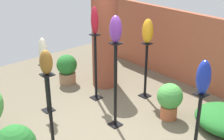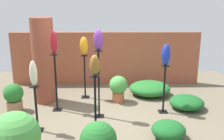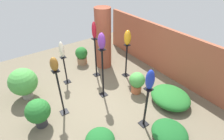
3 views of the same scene
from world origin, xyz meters
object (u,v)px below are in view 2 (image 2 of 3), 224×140
object	(u,v)px
pedestal_bronze	(96,115)
art_vase_cobalt	(166,55)
potted_plant_front_left	(118,87)
pedestal_amber	(85,79)
pedestal_violet	(99,87)
art_vase_bronze	(95,65)
pedestal_ivory	(36,111)
art_vase_ruby	(54,42)
potted_plant_mid_left	(15,138)
art_vase_ivory	(33,74)
art_vase_amber	(84,46)
brick_pillar	(44,61)
art_vase_violet	(98,40)
pedestal_ruby	(56,85)
pedestal_cobalt	(164,91)
potted_plant_walkway_edge	(14,97)

from	to	relation	value
pedestal_bronze	art_vase_cobalt	distance (m)	2.18
potted_plant_front_left	pedestal_amber	bearing A→B (deg)	160.94
pedestal_violet	art_vase_bronze	distance (m)	1.44
pedestal_amber	pedestal_ivory	xyz separation A→B (m)	(-0.79, -1.78, -0.10)
art_vase_ruby	potted_plant_mid_left	xyz separation A→B (m)	(-0.19, -2.20, -1.06)
art_vase_cobalt	art_vase_bronze	distance (m)	2.05
art_vase_ivory	art_vase_amber	bearing A→B (deg)	66.08
pedestal_ivory	art_vase_bronze	size ratio (longest dim) A/B	2.69
art_vase_ivory	potted_plant_mid_left	bearing A→B (deg)	-89.55
brick_pillar	pedestal_violet	size ratio (longest dim) A/B	1.41
pedestal_ivory	potted_plant_front_left	xyz separation A→B (m)	(1.65, 1.49, -0.04)
pedestal_bronze	art_vase_bronze	world-z (taller)	art_vase_bronze
art_vase_violet	potted_plant_mid_left	size ratio (longest dim) A/B	0.46
pedestal_bronze	art_vase_violet	xyz separation A→B (m)	(0.02, 1.21, 1.11)
potted_plant_front_left	potted_plant_mid_left	xyz separation A→B (m)	(-1.64, -2.70, 0.15)
pedestal_ruby	art_vase_ivory	size ratio (longest dim) A/B	2.69
pedestal_ivory	pedestal_cobalt	xyz separation A→B (m)	(2.65, 0.83, 0.09)
pedestal_ruby	pedestal_bronze	xyz separation A→B (m)	(0.97, -1.58, -0.01)
brick_pillar	art_vase_cobalt	size ratio (longest dim) A/B	4.43
art_vase_ruby	potted_plant_front_left	size ratio (longest dim) A/B	0.77
pedestal_violet	art_vase_ivory	size ratio (longest dim) A/B	3.01
pedestal_cobalt	art_vase_cobalt	bearing A→B (deg)	0.00
pedestal_violet	pedestal_bronze	distance (m)	1.21
art_vase_amber	potted_plant_front_left	world-z (taller)	art_vase_amber
art_vase_violet	potted_plant_mid_left	distance (m)	2.47
brick_pillar	art_vase_ivory	bearing A→B (deg)	-83.33
pedestal_violet	art_vase_amber	bearing A→B (deg)	109.01
pedestal_cobalt	pedestal_amber	bearing A→B (deg)	152.82
art_vase_amber	potted_plant_mid_left	world-z (taller)	art_vase_amber
potted_plant_walkway_edge	art_vase_ivory	bearing A→B (deg)	-50.85
pedestal_bronze	art_vase_ruby	xyz separation A→B (m)	(-0.97, 1.58, 0.99)
art_vase_violet	art_vase_cobalt	distance (m)	1.52
brick_pillar	pedestal_ivory	bearing A→B (deg)	-83.33
brick_pillar	art_vase_amber	world-z (taller)	brick_pillar
pedestal_violet	potted_plant_front_left	world-z (taller)	pedestal_violet
art_vase_ivory	potted_plant_front_left	distance (m)	2.36
pedestal_ruby	potted_plant_front_left	bearing A→B (deg)	19.18
pedestal_amber	art_vase_amber	xyz separation A→B (m)	(0.00, 0.00, 0.85)
pedestal_amber	potted_plant_mid_left	world-z (taller)	pedestal_amber
pedestal_amber	art_vase_amber	size ratio (longest dim) A/B	2.40
potted_plant_mid_left	art_vase_bronze	bearing A→B (deg)	27.95
potted_plant_mid_left	art_vase_ivory	bearing A→B (deg)	90.45
pedestal_bronze	potted_plant_front_left	bearing A→B (deg)	77.13
art_vase_cobalt	potted_plant_front_left	bearing A→B (deg)	146.68
potted_plant_front_left	potted_plant_walkway_edge	world-z (taller)	potted_plant_front_left
pedestal_ivory	pedestal_bronze	xyz separation A→B (m)	(1.17, -0.59, 0.18)
potted_plant_front_left	brick_pillar	bearing A→B (deg)	178.36
pedestal_ivory	potted_plant_front_left	size ratio (longest dim) A/B	1.38
art_vase_bronze	potted_plant_walkway_edge	xyz separation A→B (m)	(-1.95, 1.54, -1.12)
pedestal_ivory	potted_plant_mid_left	distance (m)	1.22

